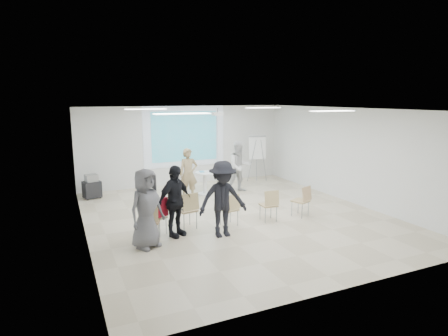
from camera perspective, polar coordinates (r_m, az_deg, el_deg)
name	(u,v)px	position (r m, az deg, el deg)	size (l,w,h in m)	color
floor	(235,218)	(10.72, 1.76, -7.57)	(8.00, 9.00, 0.10)	beige
ceiling	(236,107)	(10.19, 1.86, 9.23)	(8.00, 9.00, 0.10)	white
wall_back	(184,145)	(14.53, -6.06, 3.46)	(8.00, 0.10, 3.00)	silver
wall_left	(80,176)	(9.35, -21.15, -1.19)	(0.10, 9.00, 3.00)	silver
wall_right	(350,155)	(12.63, 18.59, 1.89)	(0.10, 9.00, 3.00)	silver
projection_halo	(185,136)	(14.43, -6.00, 4.81)	(3.20, 0.01, 2.30)	silver
projection_image	(185,136)	(14.42, -5.98, 4.81)	(2.60, 0.01, 1.90)	#36A4B7
pedestal_table	(205,182)	(12.89, -2.95, -2.12)	(0.75, 0.75, 0.82)	white
player_left	(188,171)	(12.29, -5.44, -0.39)	(0.70, 0.47, 1.92)	tan
player_right	(240,164)	(13.22, 2.39, 0.63)	(0.97, 0.77, 2.01)	silver
controller_left	(191,160)	(12.52, -5.05, 1.24)	(0.04, 0.12, 0.04)	white
controller_right	(232,153)	(13.30, 1.22, 2.23)	(0.04, 0.11, 0.04)	white
chair_far_left	(150,219)	(8.93, -11.19, -7.62)	(0.57, 0.59, 0.90)	tan
chair_left_mid	(158,215)	(9.30, -9.97, -7.04)	(0.53, 0.55, 0.85)	tan
chair_left_inner	(188,208)	(9.55, -5.47, -6.03)	(0.53, 0.55, 0.96)	tan
chair_center	(231,207)	(9.75, 1.03, -5.98)	(0.48, 0.51, 0.87)	tan
chair_right_inner	(270,203)	(10.17, 6.98, -5.30)	(0.44, 0.47, 0.88)	tan
chair_right_far	(303,199)	(10.73, 11.93, -4.60)	(0.55, 0.57, 0.88)	tan
red_jacket	(159,208)	(9.08, -9.95, -6.03)	(0.49, 0.11, 0.46)	#A81427
laptop	(186,209)	(9.66, -5.74, -6.18)	(0.35, 0.26, 0.03)	black
audience_left	(175,196)	(9.00, -7.53, -4.26)	(1.16, 0.70, 2.00)	black
audience_mid	(223,194)	(8.91, -0.20, -4.01)	(1.36, 0.74, 2.09)	black
audience_outer	(146,204)	(8.44, -11.79, -5.37)	(0.98, 0.65, 2.01)	#5D5D62
flipchart_easel	(257,148)	(14.87, 5.10, 3.08)	(0.77, 0.60, 1.84)	gray
av_cart	(92,187)	(13.22, -19.49, -2.78)	(0.63, 0.55, 0.81)	black
ceiling_projector	(218,118)	(11.60, -0.96, 7.62)	(0.30, 0.25, 3.00)	white
fluor_panel_nw	(146,109)	(11.43, -11.82, 8.76)	(1.20, 0.30, 0.02)	white
fluor_panel_ne	(263,108)	(12.90, 6.02, 9.12)	(1.20, 0.30, 0.02)	white
fluor_panel_sw	(182,114)	(8.05, -6.39, 8.23)	(1.20, 0.30, 0.02)	white
fluor_panel_se	(332,111)	(10.02, 16.18, 8.34)	(1.20, 0.30, 0.02)	white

